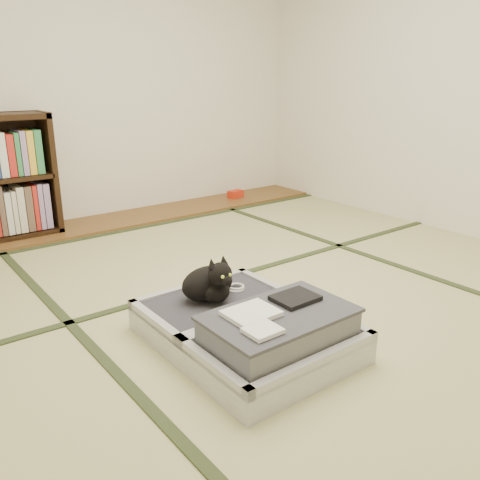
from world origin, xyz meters
TOP-DOWN VIEW (x-y plane):
  - floor at (0.00, 0.00)m, footprint 4.50×4.50m
  - wood_strip at (0.00, 2.00)m, footprint 4.00×0.50m
  - red_item at (1.28, 2.03)m, footprint 0.16×0.11m
  - room_shell at (0.00, 0.00)m, footprint 4.50×4.50m
  - tatami_borders at (0.00, 0.49)m, footprint 4.00×4.50m
  - suitcase at (-0.42, -0.35)m, footprint 0.71×0.95m
  - cat at (-0.44, -0.05)m, footprint 0.32×0.32m
  - cable_coil at (-0.26, -0.02)m, footprint 0.10×0.10m

SIDE VIEW (x-z plane):
  - floor at x=0.00m, z-range 0.00..0.00m
  - tatami_borders at x=0.00m, z-range 0.00..0.01m
  - wood_strip at x=0.00m, z-range 0.00..0.02m
  - red_item at x=1.28m, z-range 0.02..0.09m
  - suitcase at x=-0.42m, z-range -0.04..0.24m
  - cable_coil at x=-0.26m, z-range 0.13..0.16m
  - cat at x=-0.44m, z-range 0.10..0.36m
  - room_shell at x=0.00m, z-range -0.79..3.71m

